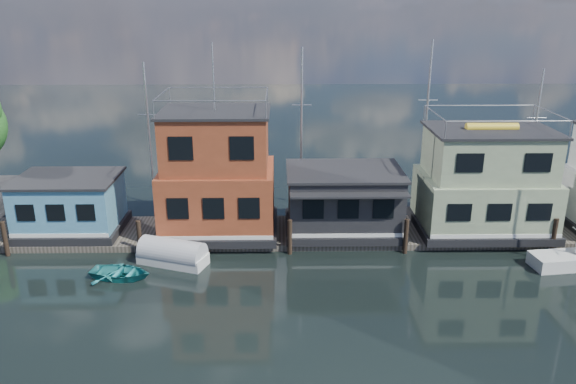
{
  "coord_description": "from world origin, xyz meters",
  "views": [
    {
      "loc": [
        -4.57,
        -21.73,
        14.69
      ],
      "look_at": [
        -4.07,
        12.0,
        3.0
      ],
      "focal_mm": 35.0,
      "sensor_mm": 36.0,
      "label": 1
    }
  ],
  "objects_px": {
    "houseboat_green": "(485,183)",
    "tarp_runabout": "(173,254)",
    "day_sailer": "(575,259)",
    "houseboat_blue": "(70,205)",
    "houseboat_dark": "(344,200)",
    "dinghy_teal": "(120,272)",
    "houseboat_red": "(218,176)"
  },
  "relations": [
    {
      "from": "houseboat_dark",
      "to": "houseboat_green",
      "type": "height_order",
      "value": "houseboat_green"
    },
    {
      "from": "houseboat_dark",
      "to": "houseboat_green",
      "type": "relative_size",
      "value": 0.88
    },
    {
      "from": "houseboat_red",
      "to": "day_sailer",
      "type": "bearing_deg",
      "value": -12.67
    },
    {
      "from": "houseboat_dark",
      "to": "houseboat_blue",
      "type": "bearing_deg",
      "value": 179.94
    },
    {
      "from": "day_sailer",
      "to": "houseboat_red",
      "type": "bearing_deg",
      "value": 160.23
    },
    {
      "from": "houseboat_green",
      "to": "tarp_runabout",
      "type": "distance_m",
      "value": 19.97
    },
    {
      "from": "houseboat_green",
      "to": "tarp_runabout",
      "type": "height_order",
      "value": "houseboat_green"
    },
    {
      "from": "houseboat_blue",
      "to": "houseboat_green",
      "type": "height_order",
      "value": "houseboat_green"
    },
    {
      "from": "houseboat_green",
      "to": "day_sailer",
      "type": "height_order",
      "value": "day_sailer"
    },
    {
      "from": "houseboat_red",
      "to": "houseboat_blue",
      "type": "bearing_deg",
      "value": -180.0
    },
    {
      "from": "houseboat_dark",
      "to": "houseboat_green",
      "type": "distance_m",
      "value": 9.07
    },
    {
      "from": "day_sailer",
      "to": "houseboat_blue",
      "type": "bearing_deg",
      "value": 164.11
    },
    {
      "from": "houseboat_dark",
      "to": "houseboat_green",
      "type": "bearing_deg",
      "value": 0.12
    },
    {
      "from": "houseboat_dark",
      "to": "tarp_runabout",
      "type": "relative_size",
      "value": 1.73
    },
    {
      "from": "houseboat_blue",
      "to": "dinghy_teal",
      "type": "distance_m",
      "value": 7.62
    },
    {
      "from": "day_sailer",
      "to": "tarp_runabout",
      "type": "height_order",
      "value": "day_sailer"
    },
    {
      "from": "houseboat_dark",
      "to": "tarp_runabout",
      "type": "height_order",
      "value": "houseboat_dark"
    },
    {
      "from": "tarp_runabout",
      "to": "houseboat_green",
      "type": "bearing_deg",
      "value": 31.51
    },
    {
      "from": "tarp_runabout",
      "to": "houseboat_blue",
      "type": "bearing_deg",
      "value": 170.37
    },
    {
      "from": "houseboat_blue",
      "to": "houseboat_dark",
      "type": "height_order",
      "value": "houseboat_dark"
    },
    {
      "from": "houseboat_red",
      "to": "houseboat_green",
      "type": "relative_size",
      "value": 1.41
    },
    {
      "from": "houseboat_green",
      "to": "dinghy_teal",
      "type": "relative_size",
      "value": 2.48
    },
    {
      "from": "houseboat_red",
      "to": "houseboat_dark",
      "type": "xyz_separation_m",
      "value": [
        8.0,
        -0.02,
        -1.69
      ]
    },
    {
      "from": "day_sailer",
      "to": "dinghy_teal",
      "type": "relative_size",
      "value": 2.34
    },
    {
      "from": "houseboat_blue",
      "to": "day_sailer",
      "type": "xyz_separation_m",
      "value": [
        30.41,
        -4.7,
        -1.75
      ]
    },
    {
      "from": "houseboat_red",
      "to": "houseboat_dark",
      "type": "distance_m",
      "value": 8.18
    },
    {
      "from": "houseboat_red",
      "to": "houseboat_dark",
      "type": "height_order",
      "value": "houseboat_red"
    },
    {
      "from": "dinghy_teal",
      "to": "tarp_runabout",
      "type": "distance_m",
      "value": 3.13
    },
    {
      "from": "houseboat_dark",
      "to": "dinghy_teal",
      "type": "height_order",
      "value": "houseboat_dark"
    },
    {
      "from": "houseboat_blue",
      "to": "houseboat_dark",
      "type": "distance_m",
      "value": 17.5
    },
    {
      "from": "houseboat_red",
      "to": "tarp_runabout",
      "type": "height_order",
      "value": "houseboat_red"
    },
    {
      "from": "houseboat_red",
      "to": "houseboat_dark",
      "type": "bearing_deg",
      "value": -0.14
    }
  ]
}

